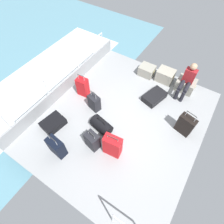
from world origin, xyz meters
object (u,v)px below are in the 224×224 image
at_px(cargo_crate_1, 165,75).
at_px(suitcase_2, 53,123).
at_px(suitcase_7, 57,147).
at_px(suitcase_6, 113,146).
at_px(duffel_bag, 101,125).
at_px(suitcase_1, 154,97).
at_px(passenger_seated, 187,80).
at_px(suitcase_4, 92,141).
at_px(cargo_crate_2, 185,85).
at_px(cargo_crate_0, 147,71).
at_px(suitcase_3, 83,87).
at_px(suitcase_5, 185,125).
at_px(suitcase_0, 94,103).
at_px(paper_cup, 191,119).

xyz_separation_m(cargo_crate_1, suitcase_2, (-1.93, -3.46, -0.10)).
bearing_deg(suitcase_7, suitcase_6, 32.92).
bearing_deg(duffel_bag, suitcase_1, 66.94).
xyz_separation_m(passenger_seated, suitcase_4, (-1.32, -3.14, -0.30)).
relative_size(cargo_crate_2, suitcase_4, 0.92).
bearing_deg(cargo_crate_1, cargo_crate_0, -172.80).
bearing_deg(suitcase_2, suitcase_4, 4.55).
distance_m(suitcase_3, suitcase_4, 1.90).
relative_size(suitcase_3, suitcase_4, 1.20).
xyz_separation_m(suitcase_2, suitcase_4, (1.33, 0.11, 0.16)).
distance_m(cargo_crate_2, suitcase_2, 4.33).
bearing_deg(cargo_crate_1, suitcase_3, -133.93).
xyz_separation_m(suitcase_1, suitcase_4, (-0.67, -2.38, 0.17)).
bearing_deg(suitcase_5, duffel_bag, -148.82).
xyz_separation_m(cargo_crate_0, suitcase_3, (-1.30, -1.95, 0.15)).
relative_size(cargo_crate_0, suitcase_4, 0.81).
bearing_deg(suitcase_5, suitcase_3, -172.78).
xyz_separation_m(cargo_crate_1, duffel_bag, (-0.70, -2.81, -0.03)).
bearing_deg(cargo_crate_2, suitcase_5, -71.76).
xyz_separation_m(suitcase_0, suitcase_7, (0.06, -1.68, 0.03)).
bearing_deg(suitcase_6, cargo_crate_0, 100.74).
bearing_deg(suitcase_0, passenger_seated, 45.87).
distance_m(cargo_crate_0, passenger_seated, 1.45).
bearing_deg(cargo_crate_0, paper_cup, -27.83).
bearing_deg(suitcase_6, suitcase_3, 147.65).
relative_size(cargo_crate_1, suitcase_7, 0.75).
bearing_deg(duffel_bag, suitcase_0, 140.55).
bearing_deg(cargo_crate_2, suitcase_1, -124.86).
bearing_deg(suitcase_6, suitcase_5, 50.85).
bearing_deg(duffel_bag, suitcase_6, -33.39).
relative_size(suitcase_5, suitcase_6, 1.04).
height_order(cargo_crate_1, duffel_bag, duffel_bag).
bearing_deg(suitcase_2, suitcase_5, 30.10).
distance_m(suitcase_3, duffel_bag, 1.48).
height_order(suitcase_3, duffel_bag, suitcase_3).
bearing_deg(suitcase_5, suitcase_2, -149.90).
bearing_deg(suitcase_4, cargo_crate_2, 68.28).
xyz_separation_m(cargo_crate_0, passenger_seated, (1.38, -0.14, 0.40)).
xyz_separation_m(suitcase_4, suitcase_7, (-0.65, -0.64, 0.02)).
distance_m(cargo_crate_1, suitcase_6, 3.23).
xyz_separation_m(cargo_crate_2, suitcase_4, (-1.32, -3.32, 0.07)).
distance_m(suitcase_0, suitcase_2, 1.32).
xyz_separation_m(suitcase_4, duffel_bag, (-0.11, 0.55, -0.09)).
distance_m(cargo_crate_1, suitcase_7, 4.18).
bearing_deg(suitcase_2, paper_cup, 35.31).
bearing_deg(suitcase_0, cargo_crate_2, 48.26).
relative_size(cargo_crate_1, paper_cup, 5.86).
xyz_separation_m(suitcase_3, paper_cup, (3.31, 0.89, -0.27)).
relative_size(suitcase_6, suitcase_7, 1.02).
relative_size(suitcase_0, suitcase_6, 0.88).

